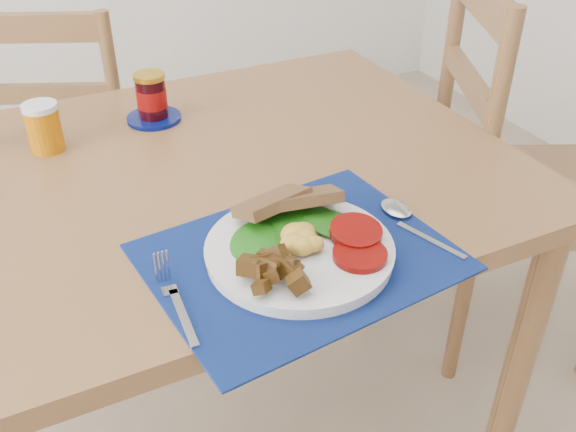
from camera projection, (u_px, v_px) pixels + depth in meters
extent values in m
cube|color=brown|center=(150.00, 190.00, 1.20)|extent=(1.40, 0.90, 0.04)
cylinder|color=brown|center=(520.00, 359.00, 1.35)|extent=(0.06, 0.06, 0.71)
cylinder|color=brown|center=(337.00, 186.00, 1.93)|extent=(0.06, 0.06, 0.71)
cube|color=brown|center=(81.00, 155.00, 1.96)|extent=(0.53, 0.52, 0.04)
cylinder|color=brown|center=(154.00, 187.00, 2.22)|extent=(0.04, 0.04, 0.40)
cylinder|color=brown|center=(52.00, 190.00, 2.21)|extent=(0.04, 0.04, 0.40)
cylinder|color=brown|center=(139.00, 243.00, 1.95)|extent=(0.04, 0.04, 0.40)
cylinder|color=brown|center=(23.00, 246.00, 1.94)|extent=(0.04, 0.04, 0.40)
cube|color=brown|center=(31.00, 28.00, 1.56)|extent=(0.35, 0.17, 0.47)
cube|color=brown|center=(526.00, 192.00, 1.69)|extent=(0.59, 0.60, 0.04)
cylinder|color=brown|center=(549.00, 225.00, 1.99)|extent=(0.04, 0.04, 0.44)
cylinder|color=brown|center=(460.00, 314.00, 1.66)|extent=(0.04, 0.04, 0.44)
cylinder|color=brown|center=(429.00, 226.00, 1.98)|extent=(0.04, 0.04, 0.44)
cube|color=brown|center=(484.00, 0.00, 1.41)|extent=(0.20, 0.39, 0.52)
cube|color=black|center=(299.00, 257.00, 0.99)|extent=(0.49, 0.40, 0.00)
cylinder|color=silver|center=(299.00, 251.00, 0.98)|extent=(0.29, 0.29, 0.02)
ellipsoid|color=gold|center=(304.00, 238.00, 0.97)|extent=(0.07, 0.06, 0.03)
cylinder|color=#7C0804|center=(358.00, 245.00, 0.97)|extent=(0.08, 0.08, 0.01)
ellipsoid|color=#0A3907|center=(294.00, 227.00, 1.01)|extent=(0.15, 0.09, 0.01)
cube|color=brown|center=(288.00, 200.00, 1.03)|extent=(0.12, 0.08, 0.04)
cube|color=#B2B5BA|center=(183.00, 317.00, 0.87)|extent=(0.02, 0.12, 0.00)
cube|color=#B2B5BA|center=(166.00, 283.00, 0.93)|extent=(0.03, 0.06, 0.00)
cube|color=#B2B5BA|center=(431.00, 240.00, 1.02)|extent=(0.05, 0.13, 0.00)
ellipsoid|color=#B2B5BA|center=(396.00, 210.00, 1.09)|extent=(0.05, 0.06, 0.01)
cylinder|color=#BC6705|center=(44.00, 129.00, 1.26)|extent=(0.07, 0.07, 0.09)
cylinder|color=#05105A|center=(154.00, 118.00, 1.40)|extent=(0.12, 0.12, 0.01)
cylinder|color=black|center=(152.00, 98.00, 1.37)|extent=(0.06, 0.06, 0.09)
cylinder|color=maroon|center=(152.00, 97.00, 1.37)|extent=(0.06, 0.06, 0.04)
cylinder|color=#B78E1E|center=(149.00, 76.00, 1.34)|extent=(0.07, 0.07, 0.01)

